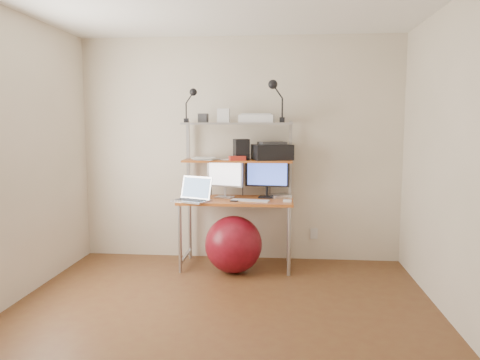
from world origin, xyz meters
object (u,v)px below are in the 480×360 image
object	(u,v)px
monitor_black	(267,176)
printer	(272,151)
monitor_silver	(225,175)
exercise_ball	(233,244)
laptop	(194,196)

from	to	relation	value
monitor_black	printer	bearing A→B (deg)	19.65
monitor_silver	exercise_ball	world-z (taller)	monitor_silver
printer	laptop	bearing A→B (deg)	-178.29
monitor_silver	printer	xyz separation A→B (m)	(0.51, 0.05, 0.26)
laptop	exercise_ball	size ratio (longest dim) A/B	0.75
laptop	printer	distance (m)	0.97
monitor_silver	laptop	bearing A→B (deg)	-123.48
printer	monitor_silver	bearing A→B (deg)	166.13
printer	exercise_ball	distance (m)	1.08
laptop	printer	xyz separation A→B (m)	(0.80, 0.31, 0.45)
monitor_silver	monitor_black	bearing A→B (deg)	19.53
monitor_black	monitor_silver	bearing A→B (deg)	-169.14
monitor_black	printer	distance (m)	0.27
monitor_black	exercise_ball	distance (m)	0.83
monitor_black	laptop	size ratio (longest dim) A/B	1.08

